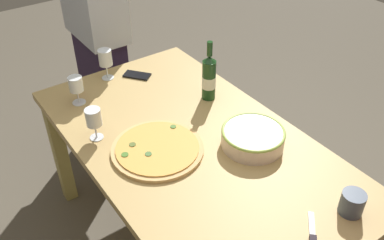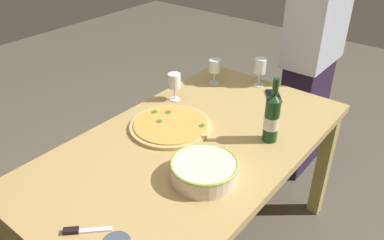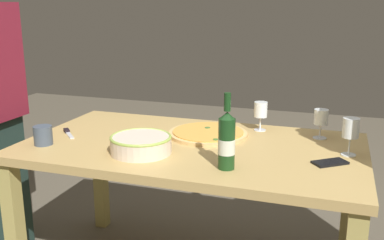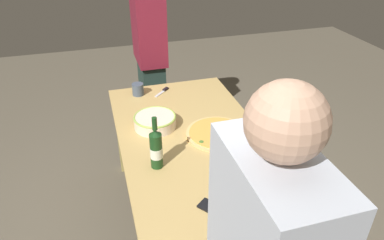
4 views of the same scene
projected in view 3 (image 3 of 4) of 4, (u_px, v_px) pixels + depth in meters
dining_table at (192, 162)px, 2.14m from camera, size 1.60×0.90×0.75m
pizza at (208, 133)px, 2.25m from camera, size 0.40×0.40×0.03m
serving_bowl at (141, 143)px, 1.98m from camera, size 0.28×0.28×0.08m
wine_bottle at (227, 140)px, 1.77m from camera, size 0.07×0.07×0.31m
wine_glass_near_pizza at (261, 111)px, 2.32m from camera, size 0.07×0.07×0.15m
wine_glass_by_bottle at (351, 129)px, 1.93m from camera, size 0.07×0.07×0.17m
wine_glass_far_left at (321, 119)px, 2.18m from camera, size 0.07×0.07×0.15m
cup_amber at (43, 135)px, 2.09m from camera, size 0.09×0.09×0.09m
cell_phone at (330, 163)px, 1.85m from camera, size 0.16×0.14×0.01m
pizza_knife at (68, 132)px, 2.28m from camera, size 0.13×0.13×0.02m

